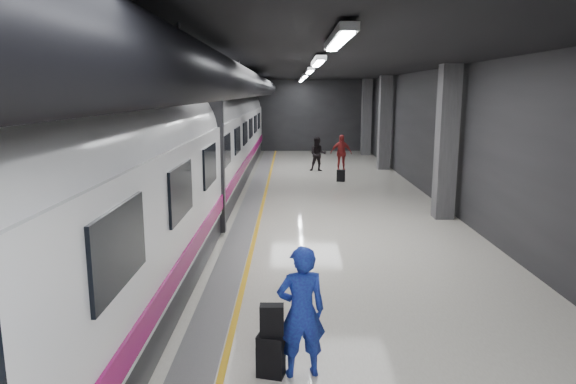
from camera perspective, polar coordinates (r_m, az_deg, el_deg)
ground at (r=13.54m, az=0.37°, el=-4.86°), size 40.00×40.00×0.00m
platform_hall at (r=13.98m, az=-0.81°, el=10.33°), size 10.02×40.02×4.51m
train at (r=13.51m, az=-13.55°, el=3.76°), size 3.05×38.00×4.05m
traveler_main at (r=6.86m, az=1.48°, el=-13.16°), size 0.72×0.54×1.78m
suitcase_main at (r=7.10m, az=-1.92°, el=-17.72°), size 0.40×0.30×0.57m
shoulder_bag at (r=6.90m, az=-1.81°, el=-14.03°), size 0.31×0.17×0.42m
traveler_far_a at (r=24.50m, az=3.33°, el=4.22°), size 0.83×0.67×1.63m
traveler_far_b at (r=24.71m, az=5.91°, el=4.35°), size 1.02×0.43×1.73m
suitcase_far at (r=21.79m, az=5.89°, el=1.82°), size 0.38×0.29×0.49m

